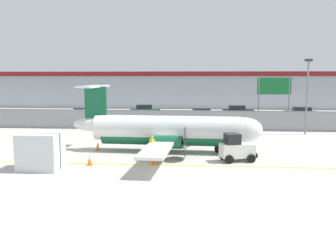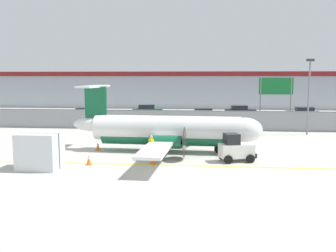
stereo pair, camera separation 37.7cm
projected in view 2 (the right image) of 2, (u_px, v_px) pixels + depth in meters
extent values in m
plane|color=#BCB7AD|center=(178.00, 174.00, 21.68)|extent=(140.00, 140.00, 0.00)
cube|color=yellow|center=(181.00, 165.00, 23.66)|extent=(84.00, 0.20, 0.01)
cube|color=gray|center=(191.00, 121.00, 39.31)|extent=(98.00, 0.04, 2.00)
cylinder|color=slate|center=(191.00, 111.00, 39.17)|extent=(98.00, 0.10, 0.10)
cube|color=#38383A|center=(194.00, 118.00, 50.77)|extent=(98.00, 17.00, 0.12)
cube|color=#A8B2BC|center=(198.00, 90.00, 68.61)|extent=(91.00, 8.00, 6.50)
cube|color=maroon|center=(197.00, 74.00, 64.29)|extent=(91.00, 0.20, 0.80)
cylinder|color=white|center=(167.00, 128.00, 27.90)|extent=(10.98, 2.38, 1.90)
ellipsoid|color=white|center=(245.00, 130.00, 27.07)|extent=(2.60, 1.92, 1.80)
ellipsoid|color=white|center=(93.00, 124.00, 28.70)|extent=(3.12, 1.18, 1.05)
cylinder|color=#145938|center=(167.00, 135.00, 27.97)|extent=(9.85, 1.92, 1.48)
cube|color=white|center=(168.00, 136.00, 27.96)|extent=(2.31, 16.06, 0.18)
cylinder|color=#145938|center=(175.00, 131.00, 30.48)|extent=(2.24, 1.00, 0.90)
cone|color=black|center=(189.00, 131.00, 30.32)|extent=(0.47, 0.46, 0.44)
cylinder|color=#262626|center=(191.00, 131.00, 30.29)|extent=(0.13, 2.10, 2.10)
cylinder|color=#145938|center=(165.00, 142.00, 25.38)|extent=(2.24, 1.00, 0.90)
cone|color=black|center=(182.00, 142.00, 25.21)|extent=(0.47, 0.46, 0.44)
cylinder|color=#262626|center=(184.00, 142.00, 25.19)|extent=(0.13, 2.10, 2.10)
cube|color=#145938|center=(96.00, 107.00, 28.48)|extent=(1.71, 0.26, 3.10)
cube|color=white|center=(94.00, 86.00, 28.30)|extent=(1.31, 4.84, 0.14)
cylinder|color=#59595B|center=(218.00, 142.00, 27.47)|extent=(0.15, 0.15, 0.97)
cylinder|color=black|center=(218.00, 149.00, 27.53)|extent=(0.61, 0.25, 0.60)
cylinder|color=#59595B|center=(167.00, 136.00, 30.23)|extent=(0.15, 0.15, 0.90)
cylinder|color=black|center=(167.00, 141.00, 30.29)|extent=(0.77, 0.25, 0.76)
cylinder|color=#59595B|center=(158.00, 146.00, 25.89)|extent=(0.15, 0.15, 0.90)
cylinder|color=black|center=(158.00, 152.00, 25.95)|extent=(0.77, 0.25, 0.76)
cube|color=silver|center=(236.00, 151.00, 24.70)|extent=(2.41, 1.64, 0.90)
cube|color=black|center=(232.00, 139.00, 24.53)|extent=(1.13, 1.20, 0.70)
cube|color=black|center=(253.00, 154.00, 24.92)|extent=(0.45, 1.10, 0.30)
cylinder|color=black|center=(244.00, 155.00, 25.46)|extent=(0.59, 0.32, 0.56)
cylinder|color=black|center=(250.00, 159.00, 24.29)|extent=(0.59, 0.32, 0.56)
cylinder|color=black|center=(223.00, 156.00, 25.22)|extent=(0.59, 0.32, 0.56)
cylinder|color=black|center=(228.00, 160.00, 24.04)|extent=(0.59, 0.32, 0.56)
cylinder|color=#191E4C|center=(151.00, 154.00, 25.17)|extent=(0.19, 0.19, 0.85)
cylinder|color=#191E4C|center=(151.00, 154.00, 24.97)|extent=(0.19, 0.19, 0.85)
cylinder|color=yellow|center=(151.00, 143.00, 24.98)|extent=(0.39, 0.39, 0.60)
cylinder|color=yellow|center=(151.00, 142.00, 25.19)|extent=(0.12, 0.12, 0.55)
cylinder|color=yellow|center=(151.00, 144.00, 24.76)|extent=(0.12, 0.12, 0.55)
sphere|color=tan|center=(151.00, 137.00, 24.92)|extent=(0.22, 0.22, 0.22)
cube|color=silver|center=(40.00, 151.00, 22.72)|extent=(2.40, 2.00, 2.20)
cube|color=#333338|center=(40.00, 151.00, 22.72)|extent=(2.44, 0.08, 2.20)
cube|color=orange|center=(89.00, 164.00, 23.84)|extent=(0.36, 0.36, 0.04)
cone|color=orange|center=(89.00, 160.00, 23.80)|extent=(0.28, 0.28, 0.60)
cylinder|color=white|center=(89.00, 158.00, 23.79)|extent=(0.17, 0.17, 0.08)
cube|color=orange|center=(98.00, 150.00, 28.55)|extent=(0.36, 0.36, 0.04)
cone|color=orange|center=(98.00, 146.00, 28.51)|extent=(0.28, 0.28, 0.60)
cylinder|color=white|center=(98.00, 145.00, 28.50)|extent=(0.17, 0.17, 0.08)
cube|color=orange|center=(153.00, 164.00, 24.03)|extent=(0.36, 0.36, 0.04)
cone|color=orange|center=(153.00, 159.00, 23.99)|extent=(0.28, 0.28, 0.60)
cylinder|color=white|center=(153.00, 158.00, 23.98)|extent=(0.17, 0.17, 0.08)
cube|color=red|center=(87.00, 115.00, 47.38)|extent=(4.39, 2.26, 0.80)
cube|color=#262D38|center=(86.00, 110.00, 47.32)|extent=(2.39, 1.85, 0.56)
cylinder|color=black|center=(101.00, 117.00, 47.96)|extent=(0.62, 0.28, 0.60)
cylinder|color=black|center=(95.00, 119.00, 46.22)|extent=(0.62, 0.28, 0.60)
cylinder|color=black|center=(81.00, 117.00, 48.62)|extent=(0.62, 0.28, 0.60)
cylinder|color=black|center=(74.00, 118.00, 46.88)|extent=(0.62, 0.28, 0.60)
cube|color=#19662D|center=(148.00, 111.00, 52.82)|extent=(4.35, 2.12, 0.80)
cube|color=#262D38|center=(147.00, 107.00, 52.74)|extent=(2.35, 1.78, 0.56)
cylinder|color=black|center=(158.00, 113.00, 53.76)|extent=(0.62, 0.26, 0.60)
cylinder|color=black|center=(157.00, 114.00, 51.98)|extent=(0.62, 0.26, 0.60)
cylinder|color=black|center=(138.00, 113.00, 53.76)|extent=(0.62, 0.26, 0.60)
cylinder|color=black|center=(137.00, 114.00, 51.97)|extent=(0.62, 0.26, 0.60)
cube|color=navy|center=(202.00, 116.00, 46.90)|extent=(4.33, 2.06, 0.80)
cube|color=#262D38|center=(203.00, 110.00, 46.81)|extent=(2.33, 1.74, 0.56)
cylinder|color=black|center=(191.00, 119.00, 46.07)|extent=(0.62, 0.25, 0.60)
cylinder|color=black|center=(190.00, 117.00, 47.86)|extent=(0.62, 0.25, 0.60)
cylinder|color=black|center=(214.00, 119.00, 46.03)|extent=(0.62, 0.25, 0.60)
cylinder|color=black|center=(212.00, 117.00, 47.82)|extent=(0.62, 0.25, 0.60)
cube|color=black|center=(240.00, 112.00, 51.46)|extent=(4.22, 1.74, 0.80)
cube|color=#262D38|center=(239.00, 107.00, 51.39)|extent=(2.22, 1.58, 0.56)
cylinder|color=black|center=(250.00, 114.00, 52.26)|extent=(0.60, 0.21, 0.60)
cylinder|color=black|center=(251.00, 115.00, 50.49)|extent=(0.60, 0.21, 0.60)
cylinder|color=black|center=(229.00, 114.00, 52.52)|extent=(0.60, 0.21, 0.60)
cylinder|color=black|center=(230.00, 115.00, 50.74)|extent=(0.60, 0.21, 0.60)
cube|color=black|center=(303.00, 114.00, 48.62)|extent=(4.30, 1.96, 0.80)
cube|color=#262D38|center=(305.00, 109.00, 48.50)|extent=(2.29, 1.69, 0.56)
cylinder|color=black|center=(293.00, 117.00, 48.00)|extent=(0.61, 0.24, 0.60)
cylinder|color=black|center=(291.00, 116.00, 49.76)|extent=(0.61, 0.24, 0.60)
cylinder|color=black|center=(316.00, 118.00, 47.55)|extent=(0.61, 0.24, 0.60)
cylinder|color=black|center=(313.00, 116.00, 49.31)|extent=(0.61, 0.24, 0.60)
cylinder|color=slate|center=(309.00, 99.00, 35.83)|extent=(0.16, 0.16, 7.00)
cube|color=#333333|center=(310.00, 60.00, 35.36)|extent=(0.70, 0.30, 0.24)
cylinder|color=slate|center=(260.00, 103.00, 40.41)|extent=(0.14, 0.14, 5.50)
cylinder|color=slate|center=(291.00, 103.00, 40.09)|extent=(0.14, 0.14, 5.50)
cube|color=#14662D|center=(276.00, 86.00, 40.00)|extent=(3.60, 0.10, 1.80)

